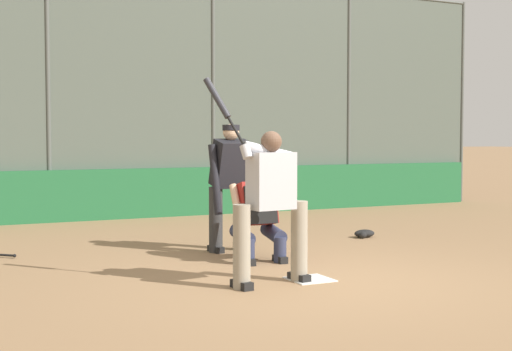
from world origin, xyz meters
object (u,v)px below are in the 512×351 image
batter_at_plate (270,202)px  umpire_home (230,183)px  catcher_behind_plate (259,211)px  fielding_glove_on_dirt (364,234)px

batter_at_plate → umpire_home: 2.16m
batter_at_plate → catcher_behind_plate: bearing=-118.1°
batter_at_plate → umpire_home: bearing=-109.7°
catcher_behind_plate → umpire_home: bearing=-84.8°
batter_at_plate → umpire_home: (-0.49, -2.11, 0.05)m
batter_at_plate → catcher_behind_plate: batter_at_plate is taller
batter_at_plate → catcher_behind_plate: (-0.50, -1.28, -0.23)m
catcher_behind_plate → fielding_glove_on_dirt: catcher_behind_plate is taller
umpire_home → fielding_glove_on_dirt: umpire_home is taller
catcher_behind_plate → fielding_glove_on_dirt: size_ratio=3.60×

